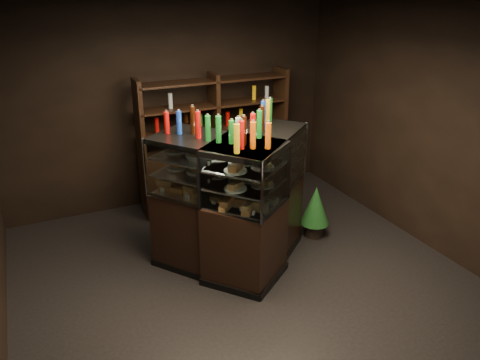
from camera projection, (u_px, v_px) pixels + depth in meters
name	position (u px, v px, depth m)	size (l,w,h in m)	color
ground	(245.00, 279.00, 5.41)	(5.00, 5.00, 0.00)	black
room_shell	(245.00, 116.00, 4.65)	(5.02, 5.02, 3.01)	black
display_case	(237.00, 225.00, 5.51)	(2.00, 1.64, 1.62)	black
food_display	(237.00, 172.00, 5.25)	(1.51, 1.18, 0.49)	#DB954E
bottles_top	(237.00, 125.00, 5.04)	(1.33, 1.04, 0.30)	#B20C0A
potted_conifer	(316.00, 205.00, 6.18)	(0.38, 0.38, 0.81)	black
back_shelving	(215.00, 166.00, 7.07)	(2.25, 0.45, 2.00)	black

